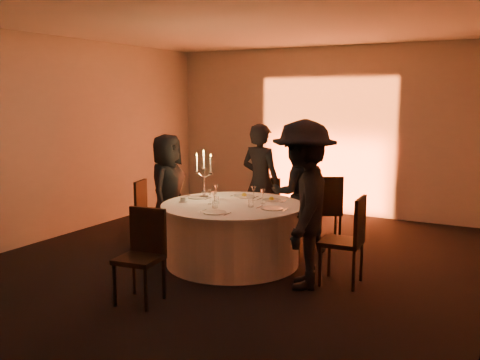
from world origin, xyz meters
The scene contains 30 objects.
floor centered at (0.00, 0.00, 0.00)m, with size 7.00×7.00×0.00m, color black.
ceiling centered at (0.00, 0.00, 3.00)m, with size 7.00×7.00×0.00m, color silver.
wall_back centered at (0.00, 3.50, 1.50)m, with size 7.00×7.00×0.00m, color #BBB7AE.
wall_left centered at (-3.00, 0.00, 1.50)m, with size 7.00×7.00×0.00m, color #BBB7AE.
uplighter_fixture centered at (0.00, 3.20, 0.05)m, with size 0.25×0.12×0.10m, color black.
banquet_table centered at (0.00, 0.00, 0.38)m, with size 1.80×1.80×0.77m.
chair_left centered at (-1.67, 0.40, 0.50)m, with size 0.48×0.47×0.89m.
chair_back_left centered at (-0.13, 1.45, 0.52)m, with size 0.44×0.44×0.92m.
chair_back_right centered at (0.77, 1.33, 0.57)m, with size 0.60×0.60×1.02m.
chair_right centered at (1.54, -0.08, 0.57)m, with size 0.47×0.47×1.01m.
chair_front centered at (-0.21, -1.53, 0.54)m, with size 0.47×0.47×0.96m.
guest_left centered at (-1.23, 0.31, 0.80)m, with size 0.78×0.51×1.59m, color black.
guest_back_left centered at (-0.20, 1.20, 0.86)m, with size 0.63×0.41×1.73m, color black.
guest_back_right centered at (0.53, 0.93, 0.80)m, with size 0.78×0.61×1.60m, color black.
guest_right centered at (1.10, -0.36, 0.93)m, with size 1.21×0.69×1.87m, color black.
plate_left centered at (-0.62, 0.14, 0.78)m, with size 0.36×0.25×0.01m.
plate_back_left centered at (-0.10, 0.51, 0.79)m, with size 0.36×0.28×0.08m.
plate_back_right centered at (0.33, 0.44, 0.79)m, with size 0.35×0.24×0.08m.
plate_right centered at (0.57, -0.03, 0.78)m, with size 0.36×0.27×0.01m.
plate_front centered at (0.07, -0.56, 0.78)m, with size 0.36×0.27×0.01m.
coffee_cup centered at (-0.62, -0.19, 0.80)m, with size 0.11×0.11×0.07m.
candelabra centered at (-0.55, 0.20, 1.00)m, with size 0.27×0.13×0.65m.
wine_glass_a centered at (0.32, 0.21, 0.91)m, with size 0.07×0.07×0.19m.
wine_glass_b centered at (-0.37, 0.23, 0.91)m, with size 0.07×0.07×0.19m.
wine_glass_c centered at (-0.24, -0.14, 0.91)m, with size 0.07×0.07×0.19m.
wine_glass_d centered at (-0.12, -0.25, 0.91)m, with size 0.07×0.07×0.19m.
wine_glass_e centered at (0.13, 0.33, 0.91)m, with size 0.07×0.07×0.19m.
tumbler_a centered at (-0.07, -0.32, 0.82)m, with size 0.07×0.07×0.09m, color white.
tumbler_b centered at (-0.19, -0.07, 0.82)m, with size 0.07×0.07×0.09m, color white.
tumbler_c centered at (0.29, -0.05, 0.82)m, with size 0.07×0.07×0.09m, color white.
Camera 1 is at (3.22, -5.77, 2.11)m, focal length 40.00 mm.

